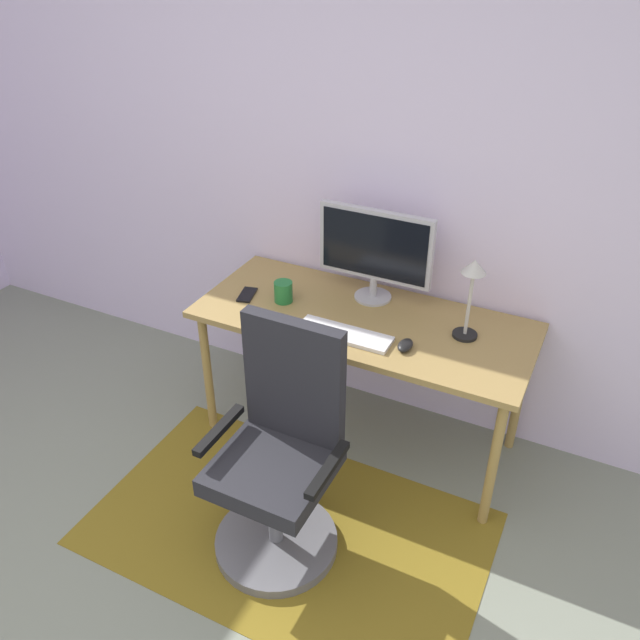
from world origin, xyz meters
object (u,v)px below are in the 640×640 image
coffee_cup (283,292)px  keyboard (344,334)px  desk_lamp (472,283)px  cell_phone (247,295)px  computer_mouse (405,345)px  desk (363,330)px  monitor (375,248)px  office_chair (280,467)px

coffee_cup → keyboard: bearing=-20.7°
desk_lamp → cell_phone: bearing=-173.5°
keyboard → desk_lamp: (0.48, 0.23, 0.26)m
keyboard → computer_mouse: bearing=5.1°
desk → desk_lamp: size_ratio=4.16×
monitor → cell_phone: bearing=-155.6°
computer_mouse → coffee_cup: size_ratio=1.01×
office_chair → computer_mouse: bearing=63.4°
keyboard → cell_phone: (-0.57, 0.11, -0.00)m
computer_mouse → office_chair: office_chair is taller
monitor → coffee_cup: bearing=-149.6°
computer_mouse → keyboard: bearing=-174.9°
desk → monitor: size_ratio=2.82×
keyboard → office_chair: office_chair is taller
computer_mouse → cell_phone: 0.86m
computer_mouse → cell_phone: (-0.85, 0.09, -0.01)m
monitor → office_chair: monitor is taller
monitor → keyboard: size_ratio=1.29×
coffee_cup → desk_lamp: bearing=5.7°
keyboard → coffee_cup: (-0.39, 0.15, 0.04)m
computer_mouse → desk: bearing=149.7°
monitor → desk_lamp: monitor is taller
keyboard → cell_phone: keyboard is taller
cell_phone → desk_lamp: size_ratio=0.37×
desk → computer_mouse: bearing=-30.3°
computer_mouse → coffee_cup: coffee_cup is taller
monitor → office_chair: 1.09m
desk → coffee_cup: coffee_cup is taller
monitor → keyboard: bearing=-87.8°
computer_mouse → office_chair: bearing=-116.8°
monitor → computer_mouse: monitor is taller
monitor → computer_mouse: bearing=-49.6°
coffee_cup → office_chair: 0.88m
desk → keyboard: (-0.02, -0.18, 0.08)m
monitor → coffee_cup: 0.48m
cell_phone → desk_lamp: (1.05, 0.12, 0.26)m
computer_mouse → cell_phone: bearing=174.1°
monitor → computer_mouse: size_ratio=5.34×
desk → computer_mouse: 0.31m
desk → keyboard: bearing=-95.3°
cell_phone → coffee_cup: bearing=-3.8°
cell_phone → office_chair: size_ratio=0.13×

